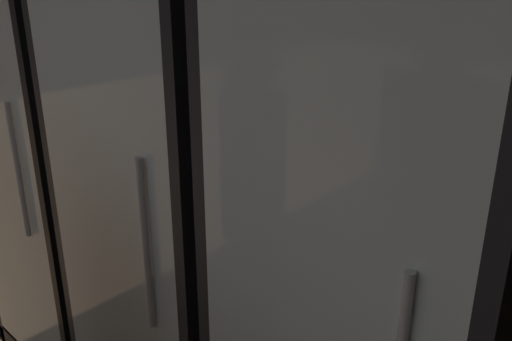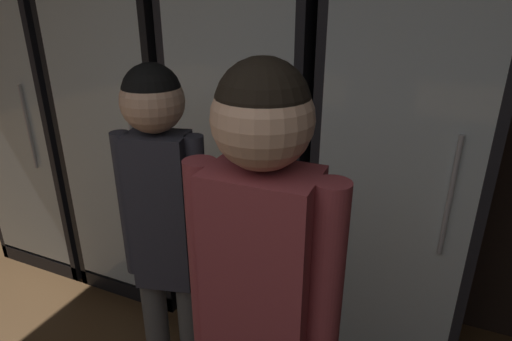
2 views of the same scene
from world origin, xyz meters
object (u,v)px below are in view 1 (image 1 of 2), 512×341
(cooler_far_left, at_px, (5,124))
(cooler_left, at_px, (81,163))
(cooler_center, at_px, (197,219))
(cooler_right, at_px, (393,312))

(cooler_far_left, xyz_separation_m, cooler_left, (0.75, -0.00, -0.01))
(cooler_left, xyz_separation_m, cooler_center, (0.75, -0.00, 0.00))
(cooler_far_left, height_order, cooler_left, same)
(cooler_left, distance_m, cooler_right, 1.50)
(cooler_far_left, distance_m, cooler_left, 0.75)
(cooler_far_left, bearing_deg, cooler_right, -0.01)
(cooler_left, distance_m, cooler_center, 0.75)
(cooler_center, bearing_deg, cooler_far_left, 179.92)
(cooler_far_left, height_order, cooler_center, same)
(cooler_far_left, xyz_separation_m, cooler_right, (2.26, -0.00, -0.00))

